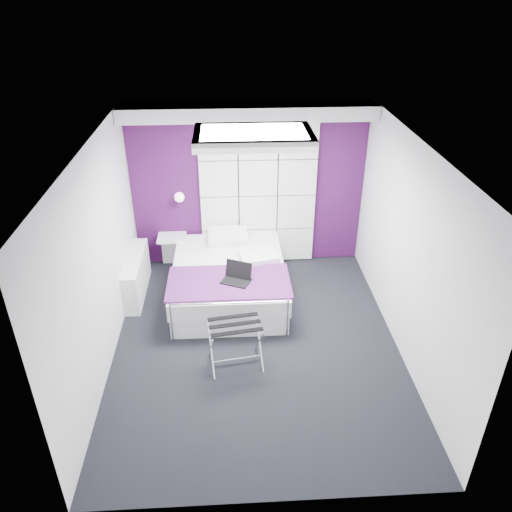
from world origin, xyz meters
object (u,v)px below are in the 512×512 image
at_px(wall_lamp, 179,196).
at_px(luggage_rack, 235,344).
at_px(laptop, 236,276).
at_px(radiator, 137,275).
at_px(nightstand, 172,237).
at_px(bed, 229,278).

distance_m(wall_lamp, luggage_rack, 2.68).
distance_m(luggage_rack, laptop, 1.07).
xyz_separation_m(radiator, laptop, (1.45, -0.62, 0.32)).
xyz_separation_m(wall_lamp, laptop, (0.81, -1.38, -0.60)).
bearing_deg(wall_lamp, radiator, -130.10).
bearing_deg(luggage_rack, laptop, 79.30).
height_order(radiator, luggage_rack, same).
xyz_separation_m(wall_lamp, radiator, (-0.64, -0.76, -0.92)).
bearing_deg(nightstand, luggage_rack, -68.13).
height_order(wall_lamp, nightstand, wall_lamp).
relative_size(radiator, nightstand, 2.72).
xyz_separation_m(bed, luggage_rack, (0.06, -1.48, 0.01)).
distance_m(radiator, laptop, 1.61).
xyz_separation_m(bed, nightstand, (-0.88, 0.87, 0.24)).
xyz_separation_m(radiator, bed, (1.36, -0.15, -0.00)).
bearing_deg(bed, nightstand, 135.32).
bearing_deg(wall_lamp, nightstand, -166.58).
relative_size(wall_lamp, bed, 0.08).
relative_size(luggage_rack, laptop, 1.66).
bearing_deg(wall_lamp, bed, -51.92).
bearing_deg(radiator, nightstand, 56.73).
distance_m(bed, luggage_rack, 1.48).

